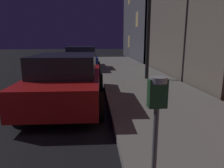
# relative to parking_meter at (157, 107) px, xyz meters

# --- Properties ---
(parking_meter) EXTENTS (0.19, 0.19, 1.30)m
(parking_meter) POSITION_rel_parking_meter_xyz_m (0.00, 0.00, 0.00)
(parking_meter) COLOR #59595B
(parking_meter) RESTS_ON sidewalk
(car_red) EXTENTS (2.18, 4.22, 1.43)m
(car_red) POSITION_rel_parking_meter_xyz_m (-1.41, 3.81, -0.43)
(car_red) COLOR maroon
(car_red) RESTS_ON ground
(car_blue) EXTENTS (2.25, 4.29, 1.43)m
(car_blue) POSITION_rel_parking_meter_xyz_m (-1.41, 10.73, -0.44)
(car_blue) COLOR navy
(car_blue) RESTS_ON ground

